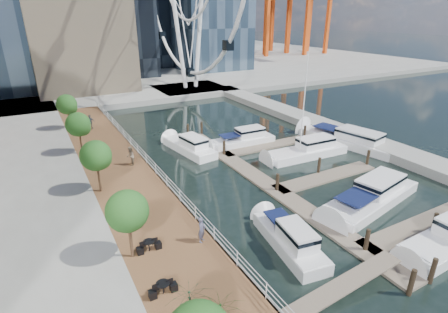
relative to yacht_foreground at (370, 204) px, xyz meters
The scene contains 15 objects.
ground 8.97m from the yacht_foreground, 165.02° to the right, with size 520.00×520.00×0.00m, color black.
boardwalk 21.75m from the yacht_foreground, 144.33° to the left, with size 6.00×60.00×1.00m, color brown.
seawall 19.40m from the yacht_foreground, 139.15° to the left, with size 0.25×60.00×1.00m, color #595954.
land_far 100.06m from the yacht_foreground, 94.97° to the left, with size 200.00×114.00×1.00m, color gray.
breakwater 21.01m from the yacht_foreground, 57.34° to the left, with size 4.00×60.00×1.00m, color gray.
pier 49.97m from the yacht_foreground, 83.87° to the left, with size 14.00×12.00×1.00m, color gray.
railing 19.52m from the yacht_foreground, 139.35° to the left, with size 0.10×60.00×1.05m, color white, non-canonical shape.
floating_docks 7.71m from the yacht_foreground, 95.23° to the left, with size 16.00×34.00×2.60m.
street_trees 23.61m from the yacht_foreground, 149.80° to the left, with size 2.60×42.60×4.60m.
cafe_tables 19.60m from the yacht_foreground, 167.24° to the right, with size 2.50×13.70×0.74m.
yacht_foreground is the anchor object (origin of this frame).
pedestrian_near 15.71m from the yacht_foreground, behind, with size 0.67×0.44×1.84m, color #46465E.
pedestrian_mid 22.84m from the yacht_foreground, 135.60° to the left, with size 0.95×0.74×1.94m, color #7D6B56.
pedestrian_far 35.16m from the yacht_foreground, 120.21° to the left, with size 1.13×0.47×1.92m, color #30343C.
moored_yachts 10.13m from the yacht_foreground, 81.19° to the left, with size 24.49×31.73×11.50m.
Camera 1 is at (-15.09, -14.54, 15.23)m, focal length 28.00 mm.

